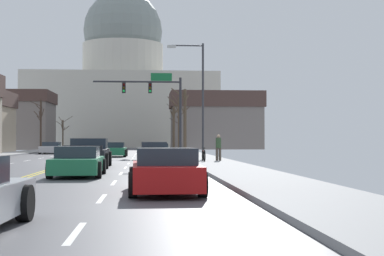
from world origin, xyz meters
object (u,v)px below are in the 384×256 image
at_px(sedan_near_04, 78,162).
at_px(sedan_oncoming_00, 52,148).
at_px(street_lamp_right, 198,90).
at_px(sedan_near_00, 115,150).
at_px(sedan_near_02, 154,153).
at_px(sedan_near_01, 157,152).
at_px(bicycle_parked, 204,155).
at_px(signal_gantry, 157,96).
at_px(pedestrian_00, 218,146).
at_px(sedan_near_05, 165,171).
at_px(pickup_truck_near_03, 88,154).
at_px(sedan_oncoming_01, 96,146).

height_order(sedan_near_04, sedan_oncoming_00, sedan_oncoming_00).
xyz_separation_m(street_lamp_right, sedan_near_00, (-5.95, 11.54, -4.06)).
bearing_deg(sedan_near_02, sedan_near_01, 87.25).
relative_size(street_lamp_right, sedan_near_01, 1.74).
distance_m(sedan_near_02, bicycle_parked, 3.46).
bearing_deg(sedan_near_00, signal_gantry, 43.27).
xyz_separation_m(street_lamp_right, sedan_near_04, (-5.96, -14.48, -4.08)).
relative_size(sedan_near_04, pedestrian_00, 2.89).
distance_m(sedan_near_00, sedan_oncoming_00, 13.12).
bearing_deg(street_lamp_right, sedan_near_05, -97.32).
height_order(pickup_truck_near_03, sedan_oncoming_00, pickup_truck_near_03).
distance_m(sedan_near_05, pedestrian_00, 20.34).
relative_size(sedan_near_01, pedestrian_00, 2.69).
bearing_deg(sedan_near_01, sedan_near_00, 119.89).
distance_m(sedan_oncoming_01, bicycle_parked, 39.41).
relative_size(sedan_oncoming_00, bicycle_parked, 2.59).
relative_size(sedan_near_02, sedan_oncoming_01, 1.01).
distance_m(pickup_truck_near_03, bicycle_parked, 7.63).
xyz_separation_m(pickup_truck_near_03, bicycle_parked, (6.40, 4.15, -0.20)).
xyz_separation_m(sedan_near_05, bicycle_parked, (2.90, 18.99, -0.09)).
bearing_deg(sedan_oncoming_01, sedan_near_01, -76.67).
relative_size(sedan_oncoming_01, pedestrian_00, 2.70).
relative_size(sedan_near_01, sedan_near_02, 0.98).
height_order(sedan_near_00, sedan_near_05, sedan_near_00).
bearing_deg(sedan_oncoming_00, sedan_near_01, -58.60).
bearing_deg(sedan_near_04, street_lamp_right, 67.64).
relative_size(signal_gantry, sedan_oncoming_00, 1.72).
relative_size(sedan_oncoming_00, sedan_oncoming_01, 1.05).
relative_size(street_lamp_right, sedan_oncoming_01, 1.73).
height_order(street_lamp_right, sedan_near_04, street_lamp_right).
xyz_separation_m(sedan_oncoming_01, bicycle_parked, (9.69, -38.20, -0.09)).
bearing_deg(sedan_near_00, street_lamp_right, -62.71).
bearing_deg(sedan_oncoming_01, signal_gantry, -70.73).
distance_m(pickup_truck_near_03, sedan_oncoming_01, 42.48).
xyz_separation_m(sedan_near_05, sedan_oncoming_01, (-6.80, 57.19, 0.01)).
height_order(sedan_near_04, sedan_near_05, sedan_near_05).
height_order(sedan_near_00, sedan_near_02, sedan_near_02).
xyz_separation_m(signal_gantry, sedan_near_02, (-0.44, -15.90, -4.71)).
xyz_separation_m(signal_gantry, bicycle_parked, (2.52, -17.68, -4.82)).
relative_size(sedan_near_04, sedan_near_05, 1.03).
relative_size(sedan_near_02, pedestrian_00, 2.74).
distance_m(street_lamp_right, sedan_near_04, 16.18).
distance_m(signal_gantry, sedan_oncoming_01, 22.24).
xyz_separation_m(sedan_near_02, sedan_near_04, (-3.10, -13.44, -0.05)).
bearing_deg(sedan_oncoming_00, sedan_near_05, -77.15).
bearing_deg(signal_gantry, bicycle_parked, -81.90).
distance_m(street_lamp_right, bicycle_parked, 5.01).
bearing_deg(sedan_near_04, signal_gantry, 83.13).
xyz_separation_m(sedan_near_05, sedan_oncoming_00, (-10.14, 44.45, -0.01)).
relative_size(street_lamp_right, sedan_near_05, 1.66).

